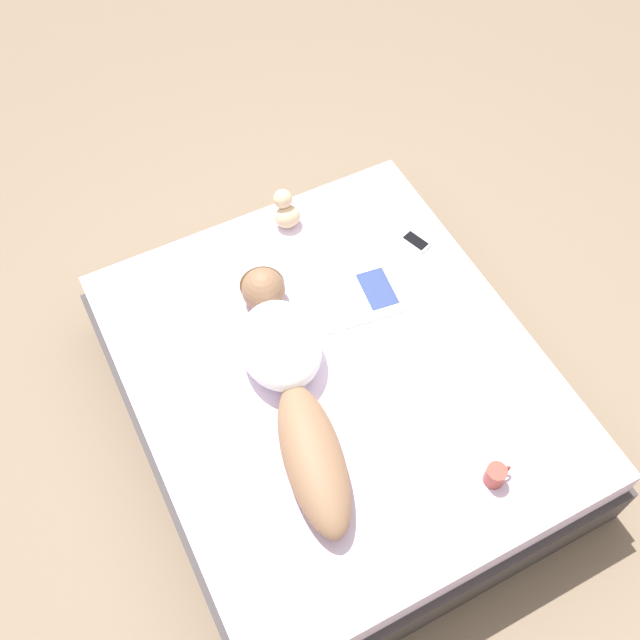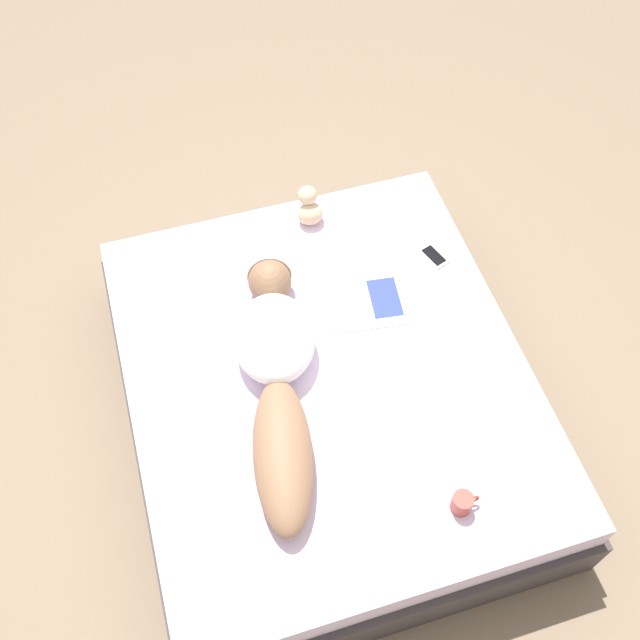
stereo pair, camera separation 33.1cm
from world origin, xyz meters
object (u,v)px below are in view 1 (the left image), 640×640
object	(u,v)px
coffee_mug	(496,475)
cell_phone	(416,241)
person	(288,373)
open_magazine	(358,295)

from	to	relation	value
coffee_mug	cell_phone	size ratio (longest dim) A/B	0.72
person	cell_phone	world-z (taller)	person
open_magazine	coffee_mug	size ratio (longest dim) A/B	3.91
person	coffee_mug	world-z (taller)	person
person	open_magazine	size ratio (longest dim) A/B	2.92
coffee_mug	open_magazine	bearing A→B (deg)	92.63
coffee_mug	cell_phone	bearing A→B (deg)	73.16
cell_phone	open_magazine	bearing A→B (deg)	-178.31
person	coffee_mug	size ratio (longest dim) A/B	11.43
person	open_magazine	xyz separation A→B (m)	(0.49, 0.28, -0.10)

